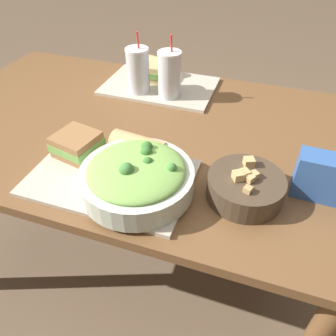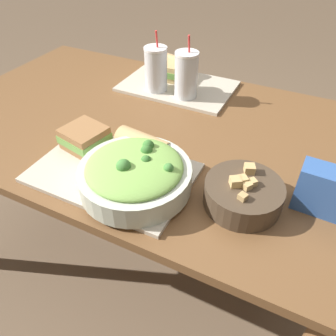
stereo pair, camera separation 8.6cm
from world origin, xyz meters
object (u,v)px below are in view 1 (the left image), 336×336
object	(u,v)px
salad_bowl	(137,176)
sandwich_near	(77,144)
drink_cup_dark	(138,72)
baguette_near	(139,147)
drink_cup_red	(170,76)
baguette_far	(154,65)
soup_bowl	(245,186)
sandwich_far	(151,70)
chip_bag	(328,178)

from	to	relation	value
salad_bowl	sandwich_near	bearing A→B (deg)	159.54
drink_cup_dark	baguette_near	bearing A→B (deg)	-67.20
drink_cup_dark	drink_cup_red	bearing A→B (deg)	0.00
sandwich_near	baguette_far	size ratio (longest dim) A/B	0.83
baguette_far	soup_bowl	bearing A→B (deg)	-127.02
sandwich_near	sandwich_far	bearing A→B (deg)	99.85
sandwich_near	chip_bag	world-z (taller)	chip_bag
baguette_near	drink_cup_dark	size ratio (longest dim) A/B	0.75
baguette_near	drink_cup_red	world-z (taller)	drink_cup_red
chip_bag	salad_bowl	bearing A→B (deg)	-160.96
salad_bowl	sandwich_near	xyz separation A→B (m)	(-0.22, 0.08, -0.01)
soup_bowl	baguette_near	xyz separation A→B (m)	(-0.31, 0.05, 0.01)
soup_bowl	sandwich_far	xyz separation A→B (m)	(-0.47, 0.56, 0.01)
salad_bowl	sandwich_far	xyz separation A→B (m)	(-0.20, 0.63, -0.01)
chip_bag	drink_cup_dark	bearing A→B (deg)	152.71
baguette_far	drink_cup_dark	size ratio (longest dim) A/B	0.75
sandwich_far	soup_bowl	bearing A→B (deg)	-51.57
drink_cup_red	chip_bag	size ratio (longest dim) A/B	1.42
baguette_near	chip_bag	bearing A→B (deg)	-81.19
baguette_near	drink_cup_dark	world-z (taller)	drink_cup_dark
baguette_far	baguette_near	bearing A→B (deg)	-148.44
soup_bowl	chip_bag	bearing A→B (deg)	19.30
drink_cup_red	chip_bag	bearing A→B (deg)	-34.55
soup_bowl	drink_cup_red	distance (m)	0.56
salad_bowl	chip_bag	distance (m)	0.47
sandwich_far	chip_bag	bearing A→B (deg)	-38.36
sandwich_far	chip_bag	world-z (taller)	chip_bag
salad_bowl	drink_cup_red	size ratio (longest dim) A/B	1.28
sandwich_far	drink_cup_dark	xyz separation A→B (m)	(-0.00, -0.12, 0.04)
drink_cup_dark	drink_cup_red	distance (m)	0.12
drink_cup_red	baguette_far	bearing A→B (deg)	125.75
sandwich_near	chip_bag	xyz separation A→B (m)	(0.67, 0.06, 0.02)
baguette_near	drink_cup_dark	xyz separation A→B (m)	(-0.16, 0.38, 0.04)
drink_cup_red	sandwich_far	bearing A→B (deg)	134.28
baguette_near	drink_cup_red	xyz separation A→B (m)	(-0.04, 0.38, 0.04)
sandwich_near	baguette_far	xyz separation A→B (m)	(0.01, 0.60, 0.00)
salad_bowl	drink_cup_red	world-z (taller)	drink_cup_red
sandwich_near	baguette_near	size ratio (longest dim) A/B	0.83
drink_cup_dark	soup_bowl	bearing A→B (deg)	-42.79
sandwich_far	drink_cup_red	xyz separation A→B (m)	(0.12, -0.12, 0.05)
salad_bowl	drink_cup_dark	bearing A→B (deg)	112.27
sandwich_far	baguette_far	size ratio (longest dim) A/B	0.74
sandwich_far	drink_cup_red	bearing A→B (deg)	-47.21
sandwich_far	chip_bag	distance (m)	0.82
salad_bowl	baguette_far	world-z (taller)	salad_bowl
salad_bowl	sandwich_near	size ratio (longest dim) A/B	2.07
salad_bowl	drink_cup_red	xyz separation A→B (m)	(-0.08, 0.51, 0.03)
salad_bowl	drink_cup_dark	xyz separation A→B (m)	(-0.21, 0.51, 0.03)
drink_cup_red	chip_bag	world-z (taller)	drink_cup_red
drink_cup_red	sandwich_near	bearing A→B (deg)	-108.06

